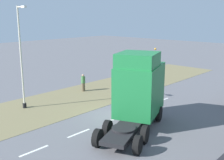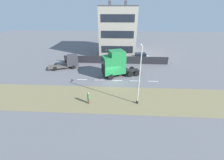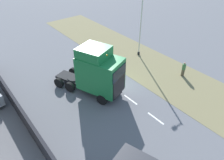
{
  "view_description": "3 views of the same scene",
  "coord_description": "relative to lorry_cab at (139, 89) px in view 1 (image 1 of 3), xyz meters",
  "views": [
    {
      "loc": [
        12.63,
        -14.54,
        7.21
      ],
      "look_at": [
        0.02,
        -0.85,
        2.91
      ],
      "focal_mm": 45.0,
      "sensor_mm": 36.0,
      "label": 1
    },
    {
      "loc": [
        -24.11,
        -1.09,
        11.91
      ],
      "look_at": [
        -3.06,
        0.09,
        1.56
      ],
      "focal_mm": 24.0,
      "sensor_mm": 36.0,
      "label": 2
    },
    {
      "loc": [
        11.35,
        13.97,
        13.34
      ],
      "look_at": [
        0.38,
        0.14,
        1.16
      ],
      "focal_mm": 35.0,
      "sensor_mm": 36.0,
      "label": 3
    }
  ],
  "objects": [
    {
      "name": "lamp_post",
      "position": [
        -8.67,
        -3.4,
        1.25
      ],
      "size": [
        1.27,
        0.3,
        7.91
      ],
      "color": "black",
      "rests_on": "ground"
    },
    {
      "name": "lorry_cab",
      "position": [
        0.0,
        0.0,
        0.0
      ],
      "size": [
        4.87,
        7.42,
        5.06
      ],
      "rotation": [
        0.0,
        0.0,
        0.37
      ],
      "color": "black",
      "rests_on": "ground"
    },
    {
      "name": "pedestrian",
      "position": [
        -9.11,
        3.17,
        -1.64
      ],
      "size": [
        0.39,
        0.39,
        1.69
      ],
      "color": "brown",
      "rests_on": "ground"
    },
    {
      "name": "grass_verge",
      "position": [
        -7.8,
        0.18,
        -2.46
      ],
      "size": [
        7.0,
        44.0,
        0.01
      ],
      "color": "olive",
      "rests_on": "ground"
    },
    {
      "name": "ground_plane",
      "position": [
        -1.8,
        0.18,
        -2.47
      ],
      "size": [
        120.0,
        120.0,
        0.0
      ],
      "primitive_type": "plane",
      "color": "slate",
      "rests_on": "ground"
    },
    {
      "name": "lane_markings",
      "position": [
        -1.8,
        -0.52,
        -2.47
      ],
      "size": [
        0.16,
        14.6,
        0.0
      ],
      "color": "white",
      "rests_on": "ground"
    }
  ]
}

